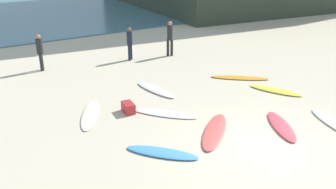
{
  "coord_description": "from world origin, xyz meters",
  "views": [
    {
      "loc": [
        -6.97,
        -5.15,
        4.96
      ],
      "look_at": [
        -0.42,
        4.32,
        0.3
      ],
      "focal_mm": 37.24,
      "sensor_mm": 36.0,
      "label": 1
    }
  ],
  "objects_px": {
    "surfboard_4": "(240,78)",
    "surfboard_8": "(215,131)",
    "beachgoer_near": "(40,51)",
    "surfboard_1": "(156,90)",
    "surfboard_6": "(334,123)",
    "beachgoer_far": "(170,37)",
    "surfboard_2": "(164,113)",
    "beachgoer_mid": "(130,42)",
    "surfboard_7": "(276,90)",
    "surfboard_5": "(91,114)",
    "beach_cooler": "(128,108)",
    "surfboard_0": "(281,126)",
    "surfboard_3": "(162,153)"
  },
  "relations": [
    {
      "from": "surfboard_1",
      "to": "surfboard_7",
      "type": "xyz_separation_m",
      "value": [
        3.8,
        -2.7,
        -0.0
      ]
    },
    {
      "from": "surfboard_1",
      "to": "beachgoer_mid",
      "type": "relative_size",
      "value": 1.34
    },
    {
      "from": "surfboard_0",
      "to": "surfboard_3",
      "type": "relative_size",
      "value": 1.03
    },
    {
      "from": "surfboard_4",
      "to": "beachgoer_far",
      "type": "relative_size",
      "value": 1.37
    },
    {
      "from": "surfboard_6",
      "to": "beachgoer_mid",
      "type": "xyz_separation_m",
      "value": [
        -1.78,
        9.94,
        0.87
      ]
    },
    {
      "from": "surfboard_5",
      "to": "surfboard_4",
      "type": "bearing_deg",
      "value": 28.01
    },
    {
      "from": "surfboard_0",
      "to": "surfboard_1",
      "type": "relative_size",
      "value": 0.94
    },
    {
      "from": "surfboard_2",
      "to": "surfboard_8",
      "type": "relative_size",
      "value": 0.94
    },
    {
      "from": "beachgoer_mid",
      "to": "surfboard_8",
      "type": "bearing_deg",
      "value": -141.14
    },
    {
      "from": "surfboard_1",
      "to": "beachgoer_mid",
      "type": "bearing_deg",
      "value": -112.52
    },
    {
      "from": "surfboard_6",
      "to": "beach_cooler",
      "type": "relative_size",
      "value": 3.84
    },
    {
      "from": "surfboard_8",
      "to": "beachgoer_far",
      "type": "distance_m",
      "value": 8.62
    },
    {
      "from": "surfboard_0",
      "to": "surfboard_5",
      "type": "relative_size",
      "value": 0.86
    },
    {
      "from": "surfboard_0",
      "to": "surfboard_4",
      "type": "distance_m",
      "value": 4.53
    },
    {
      "from": "surfboard_4",
      "to": "surfboard_1",
      "type": "bearing_deg",
      "value": 119.61
    },
    {
      "from": "beachgoer_near",
      "to": "beachgoer_far",
      "type": "xyz_separation_m",
      "value": [
        6.22,
        -1.3,
        0.09
      ]
    },
    {
      "from": "surfboard_0",
      "to": "surfboard_5",
      "type": "bearing_deg",
      "value": 169.43
    },
    {
      "from": "surfboard_6",
      "to": "surfboard_7",
      "type": "xyz_separation_m",
      "value": [
        0.74,
        2.91,
        0.0
      ]
    },
    {
      "from": "surfboard_4",
      "to": "surfboard_8",
      "type": "bearing_deg",
      "value": 168.44
    },
    {
      "from": "surfboard_1",
      "to": "surfboard_7",
      "type": "height_order",
      "value": "surfboard_1"
    },
    {
      "from": "surfboard_1",
      "to": "surfboard_3",
      "type": "height_order",
      "value": "surfboard_1"
    },
    {
      "from": "surfboard_7",
      "to": "beach_cooler",
      "type": "distance_m",
      "value": 5.83
    },
    {
      "from": "surfboard_1",
      "to": "beach_cooler",
      "type": "bearing_deg",
      "value": 25.76
    },
    {
      "from": "beachgoer_far",
      "to": "surfboard_6",
      "type": "bearing_deg",
      "value": -61.86
    },
    {
      "from": "surfboard_7",
      "to": "beachgoer_mid",
      "type": "relative_size",
      "value": 1.25
    },
    {
      "from": "surfboard_3",
      "to": "surfboard_7",
      "type": "height_order",
      "value": "surfboard_7"
    },
    {
      "from": "surfboard_1",
      "to": "surfboard_6",
      "type": "relative_size",
      "value": 1.0
    },
    {
      "from": "surfboard_0",
      "to": "surfboard_2",
      "type": "distance_m",
      "value": 3.74
    },
    {
      "from": "surfboard_2",
      "to": "surfboard_5",
      "type": "bearing_deg",
      "value": -70.13
    },
    {
      "from": "surfboard_2",
      "to": "beachgoer_far",
      "type": "height_order",
      "value": "beachgoer_far"
    },
    {
      "from": "surfboard_8",
      "to": "beachgoer_near",
      "type": "bearing_deg",
      "value": -23.49
    },
    {
      "from": "beach_cooler",
      "to": "surfboard_7",
      "type": "bearing_deg",
      "value": -15.63
    },
    {
      "from": "surfboard_2",
      "to": "surfboard_5",
      "type": "height_order",
      "value": "same"
    },
    {
      "from": "surfboard_5",
      "to": "surfboard_8",
      "type": "xyz_separation_m",
      "value": [
        2.58,
        -3.23,
        0.01
      ]
    },
    {
      "from": "surfboard_2",
      "to": "beachgoer_mid",
      "type": "height_order",
      "value": "beachgoer_mid"
    },
    {
      "from": "surfboard_5",
      "to": "beach_cooler",
      "type": "relative_size",
      "value": 4.14
    },
    {
      "from": "surfboard_2",
      "to": "beachgoer_near",
      "type": "distance_m",
      "value": 7.41
    },
    {
      "from": "surfboard_3",
      "to": "surfboard_8",
      "type": "xyz_separation_m",
      "value": [
        1.97,
        0.12,
        0.01
      ]
    },
    {
      "from": "surfboard_1",
      "to": "surfboard_7",
      "type": "relative_size",
      "value": 1.08
    },
    {
      "from": "surfboard_4",
      "to": "surfboard_6",
      "type": "bearing_deg",
      "value": -145.98
    },
    {
      "from": "beachgoer_near",
      "to": "surfboard_5",
      "type": "bearing_deg",
      "value": -159.92
    },
    {
      "from": "surfboard_2",
      "to": "surfboard_6",
      "type": "bearing_deg",
      "value": 100.05
    },
    {
      "from": "surfboard_4",
      "to": "beachgoer_mid",
      "type": "height_order",
      "value": "beachgoer_mid"
    },
    {
      "from": "surfboard_1",
      "to": "surfboard_6",
      "type": "xyz_separation_m",
      "value": [
        3.06,
        -5.61,
        -0.01
      ]
    },
    {
      "from": "surfboard_2",
      "to": "surfboard_6",
      "type": "xyz_separation_m",
      "value": [
        3.98,
        -3.66,
        0.01
      ]
    },
    {
      "from": "surfboard_4",
      "to": "surfboard_7",
      "type": "height_order",
      "value": "surfboard_7"
    },
    {
      "from": "surfboard_8",
      "to": "surfboard_6",
      "type": "bearing_deg",
      "value": -155.71
    },
    {
      "from": "beachgoer_near",
      "to": "surfboard_6",
      "type": "bearing_deg",
      "value": -130.01
    },
    {
      "from": "surfboard_7",
      "to": "beachgoer_far",
      "type": "bearing_deg",
      "value": -107.6
    },
    {
      "from": "beachgoer_near",
      "to": "beachgoer_far",
      "type": "bearing_deg",
      "value": -80.66
    }
  ]
}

